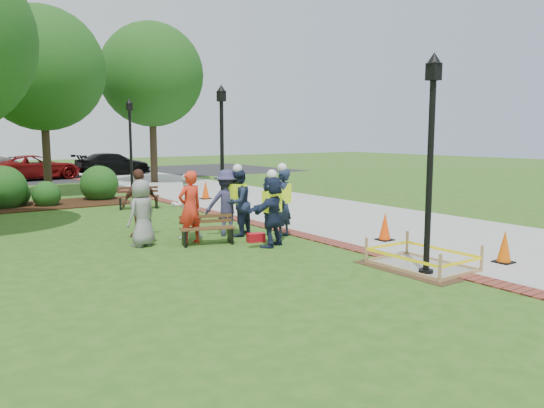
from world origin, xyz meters
TOP-DOWN VIEW (x-y plane):
  - ground at (0.00, 0.00)m, footprint 100.00×100.00m
  - sidewalk at (5.00, 10.00)m, footprint 6.00×60.00m
  - brick_edging at (1.75, 10.00)m, footprint 0.50×60.00m
  - mulch_bed at (-3.00, 12.00)m, footprint 7.00×3.00m
  - parking_lot at (0.00, 27.00)m, footprint 36.00×12.00m
  - wet_concrete_pad at (1.62, -2.59)m, footprint 1.70×2.30m
  - bench_near at (-0.91, 1.99)m, footprint 1.41×0.81m
  - bench_far at (0.04, 9.12)m, footprint 1.57×0.90m
  - cone_front at (3.33, -3.38)m, footprint 0.37×0.37m
  - cone_back at (3.04, -0.24)m, footprint 0.38×0.38m
  - cone_far at (3.39, 10.18)m, footprint 0.41×0.41m
  - toolbox at (0.26, 1.58)m, footprint 0.49×0.35m
  - lamp_near at (1.25, -3.00)m, footprint 0.28×0.28m
  - lamp_mid at (1.25, 5.00)m, footprint 0.28×0.28m
  - lamp_far at (1.25, 13.00)m, footprint 0.28×0.28m
  - tree_back at (-1.68, 15.57)m, footprint 5.39×5.39m
  - tree_right at (4.74, 18.89)m, footprint 5.73×5.73m
  - shrub_b at (-3.99, 12.18)m, footprint 1.71×1.71m
  - shrub_c at (-2.59, 11.72)m, footprint 1.05×1.05m
  - shrub_d at (-0.32, 12.56)m, footprint 1.56×1.56m
  - shrub_e at (-3.48, 12.75)m, footprint 1.05×1.05m
  - casual_person_a at (-2.30, 2.75)m, footprint 0.62×0.52m
  - casual_person_b at (-1.21, 2.34)m, footprint 0.64×0.46m
  - casual_person_c at (-0.98, 2.98)m, footprint 0.61×0.45m
  - casual_person_d at (-1.91, 3.86)m, footprint 0.65×0.49m
  - casual_person_e at (0.10, 2.77)m, footprint 0.67×0.56m
  - hivis_worker_a at (0.29, 0.90)m, footprint 0.65×0.55m
  - hivis_worker_b at (1.18, 1.71)m, footprint 0.69×0.58m
  - hivis_worker_c at (0.30, 2.52)m, footprint 0.68×0.60m
  - parked_car_b at (-2.34, 24.75)m, footprint 3.28×5.23m
  - parked_car_c at (-0.45, 24.54)m, footprint 3.17×5.30m
  - parked_car_d at (4.65, 25.60)m, footprint 2.78×5.14m

SIDE VIEW (x-z plane):
  - ground at x=0.00m, z-range 0.00..0.00m
  - shrub_b at x=-3.99m, z-range -0.85..0.85m
  - shrub_c at x=-2.59m, z-range -0.52..0.52m
  - shrub_d at x=-0.32m, z-range -0.78..0.78m
  - shrub_e at x=-3.48m, z-range -0.53..0.53m
  - parked_car_b at x=-2.34m, z-range -0.79..0.79m
  - parked_car_c at x=-0.45m, z-range -0.81..0.81m
  - parked_car_d at x=4.65m, z-range -0.80..0.80m
  - parking_lot at x=0.00m, z-range 0.00..0.01m
  - sidewalk at x=5.00m, z-range 0.00..0.02m
  - brick_edging at x=1.75m, z-range 0.00..0.03m
  - mulch_bed at x=-3.00m, z-range -0.01..0.04m
  - toolbox at x=0.26m, z-range 0.00..0.22m
  - bench_near at x=-0.91m, z-range -0.13..0.60m
  - wet_concrete_pad at x=1.62m, z-range -0.04..0.51m
  - bench_far at x=0.04m, z-range -0.15..0.66m
  - cone_front at x=3.33m, z-range -0.01..0.71m
  - cone_back at x=3.04m, z-range -0.01..0.73m
  - cone_far at x=3.39m, z-range -0.01..0.79m
  - casual_person_a at x=-2.30m, z-range 0.00..1.64m
  - casual_person_c at x=-0.98m, z-range 0.00..1.71m
  - casual_person_e at x=0.10m, z-range 0.00..1.78m
  - casual_person_d at x=-1.91m, z-range 0.00..1.82m
  - casual_person_b at x=-1.21m, z-range 0.00..1.83m
  - hivis_worker_a at x=0.29m, z-range -0.01..1.88m
  - hivis_worker_c at x=0.30m, z-range -0.01..1.94m
  - hivis_worker_b at x=1.18m, z-range -0.01..1.97m
  - lamp_near at x=1.25m, z-range 0.35..4.61m
  - lamp_mid at x=1.25m, z-range 0.35..4.61m
  - lamp_far at x=1.25m, z-range 0.35..4.61m
  - tree_back at x=-1.68m, z-range 1.42..9.69m
  - tree_right at x=4.74m, z-range 1.55..10.41m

